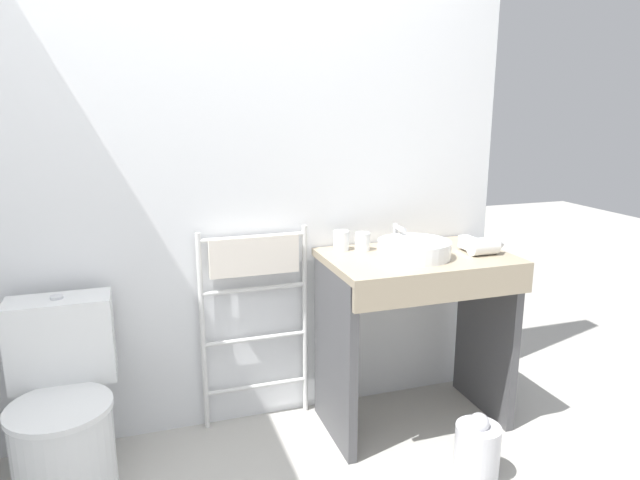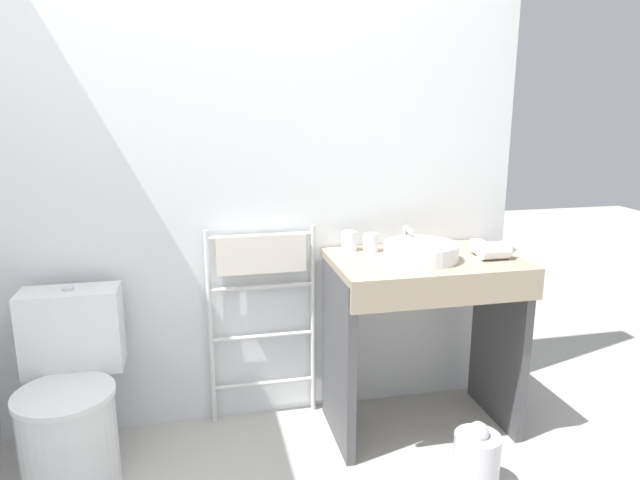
{
  "view_description": "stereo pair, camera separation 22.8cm",
  "coord_description": "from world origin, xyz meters",
  "px_view_note": "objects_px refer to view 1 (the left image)",
  "views": [
    {
      "loc": [
        -0.47,
        -1.25,
        1.5
      ],
      "look_at": [
        0.23,
        0.85,
        0.97
      ],
      "focal_mm": 32.0,
      "sensor_mm": 36.0,
      "label": 1
    },
    {
      "loc": [
        -0.25,
        -1.31,
        1.5
      ],
      "look_at": [
        0.23,
        0.85,
        0.97
      ],
      "focal_mm": 32.0,
      "sensor_mm": 36.0,
      "label": 2
    }
  ],
  "objects_px": {
    "sink_basin": "(414,249)",
    "hair_dryer": "(483,245)",
    "toilet": "(63,416)",
    "trash_bin": "(477,451)",
    "cup_near_wall": "(341,240)",
    "towel_radiator": "(255,284)",
    "cup_near_edge": "(362,241)"
  },
  "relations": [
    {
      "from": "sink_basin",
      "to": "hair_dryer",
      "type": "xyz_separation_m",
      "value": [
        0.33,
        -0.05,
        0.0
      ]
    },
    {
      "from": "toilet",
      "to": "trash_bin",
      "type": "relative_size",
      "value": 2.57
    },
    {
      "from": "sink_basin",
      "to": "cup_near_wall",
      "type": "bearing_deg",
      "value": 139.3
    },
    {
      "from": "sink_basin",
      "to": "towel_radiator",
      "type": "bearing_deg",
      "value": 158.24
    },
    {
      "from": "sink_basin",
      "to": "cup_near_edge",
      "type": "distance_m",
      "value": 0.25
    },
    {
      "from": "cup_near_edge",
      "to": "hair_dryer",
      "type": "xyz_separation_m",
      "value": [
        0.5,
        -0.24,
        -0.0
      ]
    },
    {
      "from": "hair_dryer",
      "to": "trash_bin",
      "type": "height_order",
      "value": "hair_dryer"
    },
    {
      "from": "toilet",
      "to": "towel_radiator",
      "type": "height_order",
      "value": "towel_radiator"
    },
    {
      "from": "cup_near_wall",
      "to": "cup_near_edge",
      "type": "xyz_separation_m",
      "value": [
        0.09,
        -0.04,
        -0.0
      ]
    },
    {
      "from": "sink_basin",
      "to": "trash_bin",
      "type": "distance_m",
      "value": 0.88
    },
    {
      "from": "sink_basin",
      "to": "cup_near_wall",
      "type": "relative_size",
      "value": 3.57
    },
    {
      "from": "toilet",
      "to": "towel_radiator",
      "type": "distance_m",
      "value": 0.94
    },
    {
      "from": "cup_near_edge",
      "to": "trash_bin",
      "type": "distance_m",
      "value": 1.02
    },
    {
      "from": "cup_near_edge",
      "to": "hair_dryer",
      "type": "distance_m",
      "value": 0.55
    },
    {
      "from": "cup_near_wall",
      "to": "towel_radiator",
      "type": "bearing_deg",
      "value": 174.19
    },
    {
      "from": "hair_dryer",
      "to": "cup_near_edge",
      "type": "bearing_deg",
      "value": 154.52
    },
    {
      "from": "towel_radiator",
      "to": "cup_near_edge",
      "type": "distance_m",
      "value": 0.54
    },
    {
      "from": "towel_radiator",
      "to": "trash_bin",
      "type": "bearing_deg",
      "value": -43.81
    },
    {
      "from": "toilet",
      "to": "cup_near_edge",
      "type": "distance_m",
      "value": 1.44
    },
    {
      "from": "towel_radiator",
      "to": "hair_dryer",
      "type": "xyz_separation_m",
      "value": [
        1.0,
        -0.32,
        0.18
      ]
    },
    {
      "from": "sink_basin",
      "to": "toilet",
      "type": "bearing_deg",
      "value": 179.99
    },
    {
      "from": "toilet",
      "to": "sink_basin",
      "type": "distance_m",
      "value": 1.59
    },
    {
      "from": "toilet",
      "to": "cup_near_wall",
      "type": "height_order",
      "value": "cup_near_wall"
    },
    {
      "from": "toilet",
      "to": "cup_near_wall",
      "type": "relative_size",
      "value": 8.29
    },
    {
      "from": "towel_radiator",
      "to": "cup_near_wall",
      "type": "xyz_separation_m",
      "value": [
        0.41,
        -0.04,
        0.18
      ]
    },
    {
      "from": "cup_near_edge",
      "to": "hair_dryer",
      "type": "height_order",
      "value": "cup_near_edge"
    },
    {
      "from": "towel_radiator",
      "to": "cup_near_edge",
      "type": "relative_size",
      "value": 11.35
    },
    {
      "from": "toilet",
      "to": "sink_basin",
      "type": "bearing_deg",
      "value": -0.01
    },
    {
      "from": "toilet",
      "to": "sink_basin",
      "type": "relative_size",
      "value": 2.32
    },
    {
      "from": "toilet",
      "to": "trash_bin",
      "type": "xyz_separation_m",
      "value": [
        1.57,
        -0.45,
        -0.2
      ]
    },
    {
      "from": "sink_basin",
      "to": "cup_near_wall",
      "type": "height_order",
      "value": "cup_near_wall"
    },
    {
      "from": "sink_basin",
      "to": "hair_dryer",
      "type": "relative_size",
      "value": 1.83
    }
  ]
}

